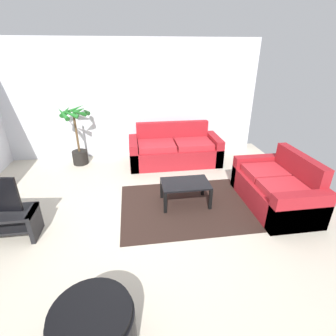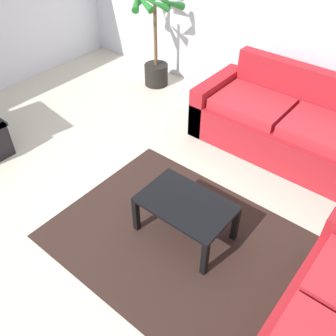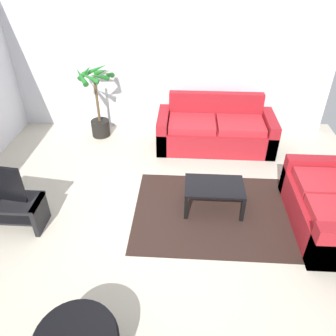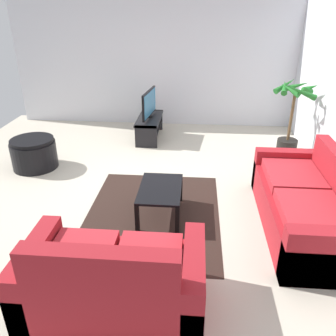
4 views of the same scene
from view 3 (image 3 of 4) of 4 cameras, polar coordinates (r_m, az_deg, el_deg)
ground_plane at (r=4.40m, az=-2.12°, el=-11.00°), size 6.60×6.60×0.00m
wall_back at (r=6.33m, az=0.24°, el=18.16°), size 6.00×0.06×2.70m
couch_main at (r=6.07m, az=8.17°, el=6.36°), size 2.07×0.90×0.90m
couch_loveseat at (r=4.78m, az=26.66°, el=-6.23°), size 0.90×1.57×0.90m
tv_stand at (r=4.83m, az=-27.12°, el=-6.28°), size 1.10×0.45×0.42m
coffee_table at (r=4.56m, az=8.03°, el=-3.60°), size 0.81×0.52×0.40m
area_rug at (r=4.70m, az=7.77°, el=-7.59°), size 2.20×1.70×0.01m
potted_palm at (r=6.37m, az=-12.02°, el=10.58°), size 0.68×0.68×1.36m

